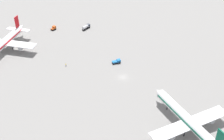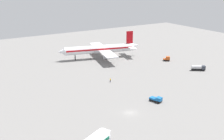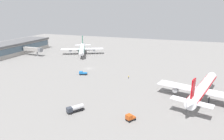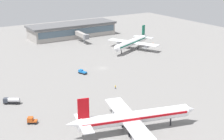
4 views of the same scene
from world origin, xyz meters
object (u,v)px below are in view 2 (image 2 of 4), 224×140
baggage_tug (167,59)px  airplane_taxiing (100,49)px  pushback_tractor (156,99)px  fuel_truck (198,68)px  ground_crew_worker (110,80)px

baggage_tug → airplane_taxiing: bearing=172.1°
pushback_tractor → fuel_truck: bearing=96.4°
airplane_taxiing → fuel_truck: 51.50m
ground_crew_worker → pushback_tractor: bearing=160.1°
airplane_taxiing → fuel_truck: airplane_taxiing is taller
pushback_tractor → ground_crew_worker: size_ratio=2.86×
pushback_tractor → baggage_tug: size_ratio=1.27×
fuel_truck → baggage_tug: size_ratio=1.67×
pushback_tractor → ground_crew_worker: bearing=167.7°
fuel_truck → airplane_taxiing: bearing=156.2°
airplane_taxiing → ground_crew_worker: bearing=80.6°
pushback_tractor → baggage_tug: 55.58m
pushback_tractor → baggage_tug: baggage_tug is taller
baggage_tug → ground_crew_worker: bearing=-130.2°
baggage_tug → ground_crew_worker: 44.18m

